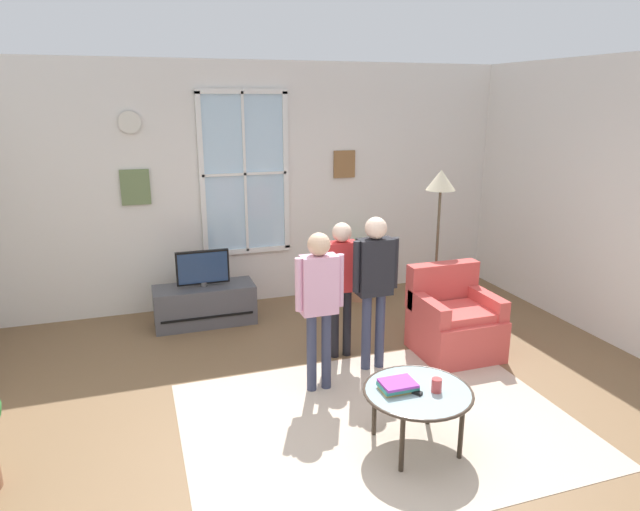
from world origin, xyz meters
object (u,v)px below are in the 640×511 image
at_px(tv_stand, 205,305).
at_px(coffee_table, 418,394).
at_px(cup, 437,385).
at_px(potted_plant_by_window, 361,263).
at_px(armchair, 454,322).
at_px(remote_near_books, 413,391).
at_px(person_black_shirt, 375,276).
at_px(person_pink_shirt, 319,294).
at_px(person_red_shirt, 341,274).
at_px(television, 203,268).
at_px(floor_lamp, 440,196).
at_px(book_stack, 398,386).

bearing_deg(tv_stand, coffee_table, -68.00).
xyz_separation_m(cup, potted_plant_by_window, (0.71, 3.13, -0.04)).
height_order(armchair, cup, armchair).
distance_m(coffee_table, remote_near_books, 0.06).
bearing_deg(cup, remote_near_books, 165.65).
bearing_deg(person_black_shirt, person_pink_shirt, -159.81).
height_order(cup, remote_near_books, cup).
distance_m(person_pink_shirt, person_black_shirt, 0.65).
distance_m(cup, person_red_shirt, 1.69).
xyz_separation_m(armchair, cup, (-1.00, -1.37, 0.18)).
height_order(person_pink_shirt, person_black_shirt, person_black_shirt).
height_order(armchair, coffee_table, armchair).
distance_m(remote_near_books, potted_plant_by_window, 3.21).
xyz_separation_m(remote_near_books, potted_plant_by_window, (0.88, 3.08, 0.00)).
xyz_separation_m(television, floor_lamp, (2.49, -0.78, 0.80)).
distance_m(television, person_black_shirt, 2.13).
xyz_separation_m(tv_stand, television, (0.00, -0.00, 0.44)).
relative_size(coffee_table, remote_near_books, 5.70).
xyz_separation_m(armchair, person_red_shirt, (-1.10, 0.28, 0.53)).
height_order(person_red_shirt, person_black_shirt, person_black_shirt).
bearing_deg(potted_plant_by_window, coffee_table, -105.11).
height_order(armchair, person_pink_shirt, person_pink_shirt).
bearing_deg(book_stack, potted_plant_by_window, 72.29).
distance_m(cup, person_black_shirt, 1.38).
bearing_deg(tv_stand, person_red_shirt, -47.50).
relative_size(armchair, person_pink_shirt, 0.61).
height_order(armchair, floor_lamp, floor_lamp).
bearing_deg(person_black_shirt, television, 130.33).
xyz_separation_m(person_red_shirt, potted_plant_by_window, (0.82, 1.47, -0.38)).
relative_size(armchair, book_stack, 3.34).
bearing_deg(floor_lamp, tv_stand, 162.62).
distance_m(person_red_shirt, potted_plant_by_window, 1.73).
xyz_separation_m(book_stack, cup, (0.25, -0.11, 0.02)).
bearing_deg(person_pink_shirt, television, 112.35).
relative_size(book_stack, person_pink_shirt, 0.18).
relative_size(person_pink_shirt, potted_plant_by_window, 1.77).
xyz_separation_m(tv_stand, person_pink_shirt, (0.75, -1.84, 0.67)).
xyz_separation_m(armchair, book_stack, (-1.25, -1.27, 0.17)).
bearing_deg(cup, coffee_table, 153.43).
bearing_deg(armchair, person_red_shirt, 165.77).
xyz_separation_m(person_red_shirt, floor_lamp, (1.32, 0.50, 0.61)).
distance_m(book_stack, person_red_shirt, 1.59).
bearing_deg(remote_near_books, coffee_table, 17.67).
height_order(person_red_shirt, potted_plant_by_window, person_red_shirt).
height_order(television, cup, television).
bearing_deg(television, book_stack, -70.02).
distance_m(armchair, potted_plant_by_window, 1.78).
distance_m(television, person_pink_shirt, 2.00).
bearing_deg(book_stack, person_red_shirt, 84.64).
bearing_deg(potted_plant_by_window, floor_lamp, -62.68).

